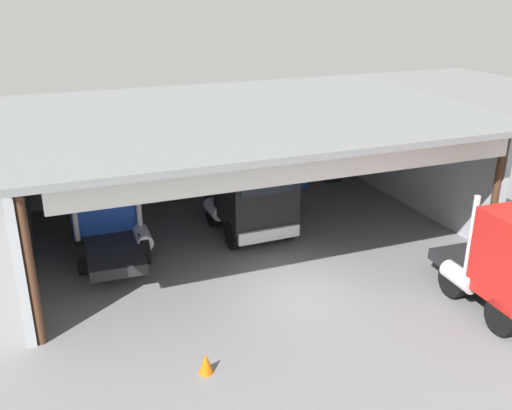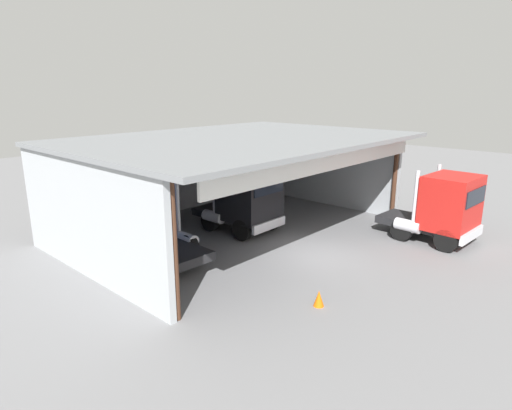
# 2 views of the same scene
# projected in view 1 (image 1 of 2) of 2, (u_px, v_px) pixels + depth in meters

# --- Properties ---
(ground_plane) EXTENTS (80.00, 80.00, 0.00)m
(ground_plane) POSITION_uv_depth(u_px,v_px,m) (299.00, 293.00, 17.48)
(ground_plane) COLOR slate
(ground_plane) RESTS_ON ground
(workshop_shed) EXTENTS (16.18, 11.69, 4.84)m
(workshop_shed) POSITION_uv_depth(u_px,v_px,m) (234.00, 139.00, 21.34)
(workshop_shed) COLOR #ADB2B7
(workshop_shed) RESTS_ON ground
(truck_blue_left_bay) EXTENTS (2.56, 5.33, 3.77)m
(truck_blue_left_bay) POSITION_uv_depth(u_px,v_px,m) (104.00, 197.00, 19.87)
(truck_blue_left_bay) COLOR #1E47B7
(truck_blue_left_bay) RESTS_ON ground
(truck_black_center_right_bay) EXTENTS (2.71, 4.74, 3.51)m
(truck_black_center_right_bay) POSITION_uv_depth(u_px,v_px,m) (252.00, 190.00, 20.80)
(truck_black_center_right_bay) COLOR black
(truck_black_center_right_bay) RESTS_ON ground
(oil_drum) EXTENTS (0.58, 0.58, 0.93)m
(oil_drum) POSITION_uv_depth(u_px,v_px,m) (302.00, 177.00, 26.64)
(oil_drum) COLOR #194CB2
(oil_drum) RESTS_ON ground
(tool_cart) EXTENTS (0.90, 0.60, 1.00)m
(tool_cart) POSITION_uv_depth(u_px,v_px,m) (331.00, 171.00, 27.45)
(tool_cart) COLOR black
(tool_cart) RESTS_ON ground
(traffic_cone) EXTENTS (0.36, 0.36, 0.56)m
(traffic_cone) POSITION_uv_depth(u_px,v_px,m) (206.00, 363.00, 13.78)
(traffic_cone) COLOR orange
(traffic_cone) RESTS_ON ground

